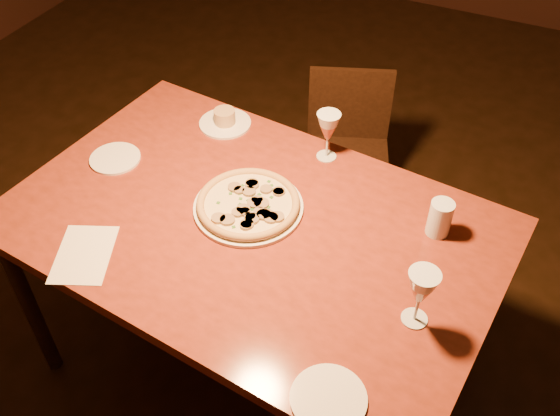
% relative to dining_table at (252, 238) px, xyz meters
% --- Properties ---
extents(floor, '(7.00, 7.00, 0.00)m').
position_rel_dining_table_xyz_m(floor, '(0.17, -0.09, -0.74)').
color(floor, black).
rests_on(floor, ground).
extents(dining_table, '(1.62, 1.14, 0.81)m').
position_rel_dining_table_xyz_m(dining_table, '(0.00, 0.00, 0.00)').
color(dining_table, maroon).
rests_on(dining_table, floor).
extents(chair_far, '(0.48, 0.48, 0.77)m').
position_rel_dining_table_xyz_m(chair_far, '(-0.01, 0.95, -0.31)').
color(chair_far, black).
rests_on(chair_far, floor).
extents(pizza_plate, '(0.35, 0.35, 0.04)m').
position_rel_dining_table_xyz_m(pizza_plate, '(-0.04, 0.05, 0.09)').
color(pizza_plate, silver).
rests_on(pizza_plate, dining_table).
extents(ramekin_saucer, '(0.19, 0.19, 0.06)m').
position_rel_dining_table_xyz_m(ramekin_saucer, '(-0.32, 0.42, 0.09)').
color(ramekin_saucer, silver).
rests_on(ramekin_saucer, dining_table).
extents(wine_glass_far, '(0.08, 0.08, 0.18)m').
position_rel_dining_table_xyz_m(wine_glass_far, '(0.09, 0.40, 0.16)').
color(wine_glass_far, '#B16249').
rests_on(wine_glass_far, dining_table).
extents(wine_glass_right, '(0.08, 0.08, 0.19)m').
position_rel_dining_table_xyz_m(wine_glass_right, '(0.56, -0.14, 0.16)').
color(wine_glass_right, '#B16249').
rests_on(wine_glass_right, dining_table).
extents(water_tumbler, '(0.07, 0.07, 0.12)m').
position_rel_dining_table_xyz_m(water_tumbler, '(0.53, 0.21, 0.13)').
color(water_tumbler, silver).
rests_on(water_tumbler, dining_table).
extents(side_plate_left, '(0.17, 0.17, 0.01)m').
position_rel_dining_table_xyz_m(side_plate_left, '(-0.57, 0.07, 0.08)').
color(side_plate_left, silver).
rests_on(side_plate_left, dining_table).
extents(side_plate_near, '(0.19, 0.19, 0.01)m').
position_rel_dining_table_xyz_m(side_plate_near, '(0.45, -0.46, 0.08)').
color(side_plate_near, silver).
rests_on(side_plate_near, dining_table).
extents(menu_card, '(0.24, 0.28, 0.00)m').
position_rel_dining_table_xyz_m(menu_card, '(-0.38, -0.33, 0.07)').
color(menu_card, silver).
rests_on(menu_card, dining_table).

